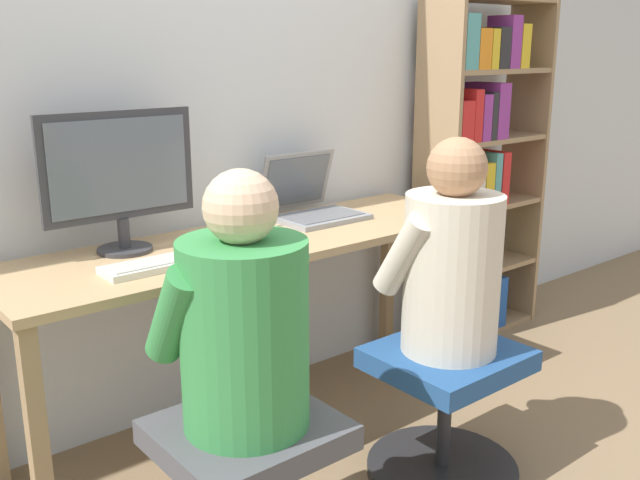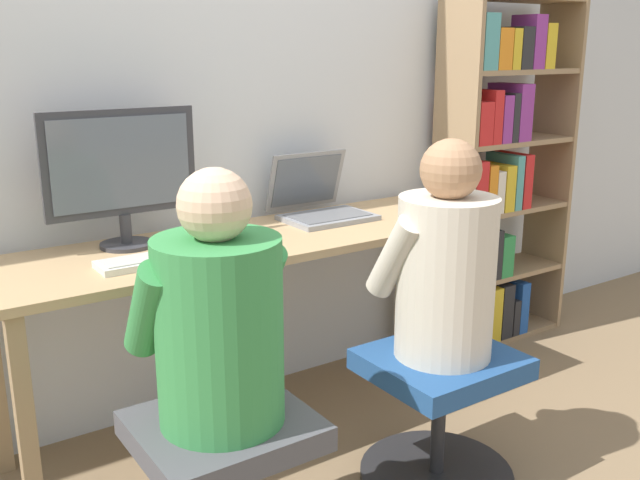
% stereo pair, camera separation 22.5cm
% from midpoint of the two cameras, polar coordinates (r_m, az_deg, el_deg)
% --- Properties ---
extents(ground_plane, '(14.00, 14.00, 0.00)m').
position_cam_midpoint_polar(ground_plane, '(2.72, 1.03, -16.96)').
color(ground_plane, '#846B4C').
extents(wall_back, '(10.00, 0.05, 2.60)m').
position_cam_midpoint_polar(wall_back, '(2.84, -6.28, 12.14)').
color(wall_back, silver).
rests_on(wall_back, ground_plane).
extents(desk, '(1.90, 0.56, 0.77)m').
position_cam_midpoint_polar(desk, '(2.65, -2.39, -1.57)').
color(desk, tan).
rests_on(desk, ground_plane).
extents(desktop_monitor, '(0.53, 0.19, 0.48)m').
position_cam_midpoint_polar(desktop_monitor, '(2.50, -13.10, 5.23)').
color(desktop_monitor, '#333338').
rests_on(desktop_monitor, desk).
extents(laptop, '(0.35, 0.33, 0.26)m').
position_cam_midpoint_polar(laptop, '(2.91, 2.26, 2.82)').
color(laptop, gray).
rests_on(laptop, desk).
extents(keyboard, '(0.43, 0.13, 0.03)m').
position_cam_midpoint_polar(keyboard, '(2.35, -9.69, -1.44)').
color(keyboard, silver).
rests_on(keyboard, desk).
extents(computer_mouse_by_keyboard, '(0.06, 0.10, 0.03)m').
position_cam_midpoint_polar(computer_mouse_by_keyboard, '(2.46, -4.02, -0.40)').
color(computer_mouse_by_keyboard, silver).
rests_on(computer_mouse_by_keyboard, desk).
extents(office_chair_right, '(0.53, 0.53, 0.47)m').
position_cam_midpoint_polar(office_chair_right, '(2.52, 12.11, -13.35)').
color(office_chair_right, '#262628').
rests_on(office_chair_right, ground_plane).
extents(person_at_monitor, '(0.41, 0.36, 0.69)m').
position_cam_midpoint_polar(person_at_monitor, '(1.88, -4.75, -6.24)').
color(person_at_monitor, '#388C47').
rests_on(person_at_monitor, office_chair_left).
extents(person_at_laptop, '(0.39, 0.35, 0.71)m').
position_cam_midpoint_polar(person_at_laptop, '(2.32, 12.72, -1.97)').
color(person_at_laptop, beige).
rests_on(person_at_laptop, office_chair_right).
extents(bookshelf, '(0.72, 0.27, 1.68)m').
position_cam_midpoint_polar(bookshelf, '(3.59, 15.65, 4.53)').
color(bookshelf, '#997A56').
rests_on(bookshelf, ground_plane).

